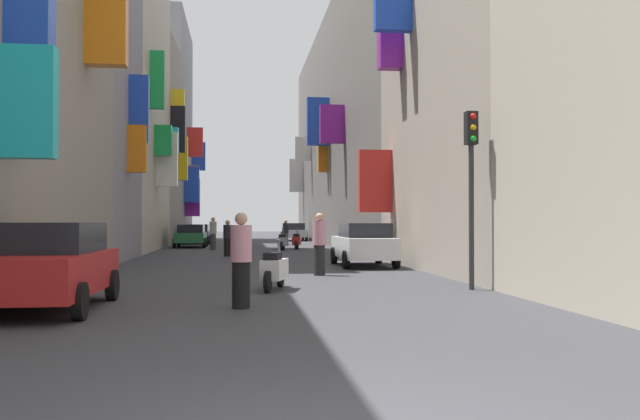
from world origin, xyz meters
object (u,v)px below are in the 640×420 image
(traffic_light_near_corner, at_px, (471,168))
(pedestrian_crossing, at_px, (213,234))
(parked_car_white, at_px, (364,244))
(pedestrian_near_right, at_px, (319,244))
(scooter_red, at_px, (297,241))
(pedestrian_near_left, at_px, (228,238))
(parked_car_blue, at_px, (197,233))
(parked_car_green, at_px, (191,235))
(scooter_silver, at_px, (283,241))
(parked_car_silver, at_px, (294,231))
(parked_car_red, at_px, (46,264))
(scooter_green, at_px, (283,237))
(scooter_white, at_px, (274,269))
(pedestrian_mid_street, at_px, (241,261))
(pedestrian_far_away, at_px, (286,233))

(traffic_light_near_corner, bearing_deg, pedestrian_crossing, 106.41)
(parked_car_white, height_order, pedestrian_near_right, pedestrian_near_right)
(scooter_red, bearing_deg, pedestrian_near_left, -116.50)
(parked_car_blue, distance_m, parked_car_white, 25.84)
(pedestrian_crossing, bearing_deg, parked_car_blue, 97.96)
(parked_car_blue, relative_size, scooter_red, 2.46)
(parked_car_green, relative_size, scooter_silver, 2.43)
(parked_car_blue, relative_size, parked_car_green, 1.01)
(parked_car_green, bearing_deg, parked_car_white, -68.76)
(parked_car_silver, bearing_deg, parked_car_green, -119.27)
(parked_car_red, distance_m, parked_car_white, 13.12)
(pedestrian_crossing, bearing_deg, scooter_green, 63.12)
(scooter_red, xyz_separation_m, traffic_light_near_corner, (2.04, -22.87, 2.30))
(scooter_silver, bearing_deg, scooter_white, -94.14)
(parked_car_blue, bearing_deg, pedestrian_mid_street, -85.33)
(pedestrian_near_right, distance_m, traffic_light_near_corner, 5.65)
(parked_car_blue, distance_m, pedestrian_near_right, 29.07)
(scooter_white, height_order, pedestrian_mid_street, pedestrian_mid_street)
(parked_car_red, bearing_deg, parked_car_silver, 79.54)
(scooter_red, bearing_deg, parked_car_red, -104.45)
(parked_car_green, bearing_deg, scooter_green, 38.43)
(pedestrian_mid_street, relative_size, pedestrian_far_away, 1.03)
(parked_car_green, xyz_separation_m, scooter_silver, (5.18, -4.80, -0.26))
(parked_car_silver, bearing_deg, pedestrian_mid_street, -95.91)
(scooter_white, relative_size, traffic_light_near_corner, 0.46)
(parked_car_green, distance_m, pedestrian_crossing, 4.28)
(parked_car_blue, bearing_deg, pedestrian_near_left, -82.30)
(scooter_white, bearing_deg, parked_car_white, 65.86)
(scooter_green, height_order, pedestrian_near_left, pedestrian_near_left)
(parked_car_white, bearing_deg, pedestrian_far_away, 93.73)
(pedestrian_far_away, bearing_deg, pedestrian_near_right, -91.59)
(pedestrian_crossing, relative_size, pedestrian_near_left, 1.10)
(pedestrian_crossing, height_order, pedestrian_far_away, pedestrian_crossing)
(pedestrian_crossing, relative_size, pedestrian_far_away, 1.07)
(scooter_green, bearing_deg, parked_car_blue, 161.89)
(scooter_green, xyz_separation_m, scooter_white, (-2.19, -30.66, 0.00))
(parked_car_silver, distance_m, parked_car_white, 31.23)
(parked_car_blue, bearing_deg, pedestrian_crossing, -82.04)
(scooter_silver, height_order, pedestrian_mid_street, pedestrian_mid_street)
(parked_car_green, distance_m, scooter_red, 7.06)
(scooter_white, bearing_deg, pedestrian_far_away, 85.57)
(parked_car_green, relative_size, pedestrian_near_left, 2.71)
(scooter_red, xyz_separation_m, scooter_white, (-2.40, -22.39, 0.00))
(parked_car_blue, relative_size, pedestrian_near_left, 2.73)
(pedestrian_near_right, bearing_deg, scooter_red, 87.20)
(parked_car_red, relative_size, pedestrian_near_right, 2.32)
(scooter_silver, distance_m, scooter_red, 1.43)
(scooter_green, bearing_deg, scooter_red, -88.57)
(parked_car_green, height_order, pedestrian_near_left, pedestrian_near_left)
(parked_car_silver, xyz_separation_m, scooter_white, (-3.61, -38.97, -0.28))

